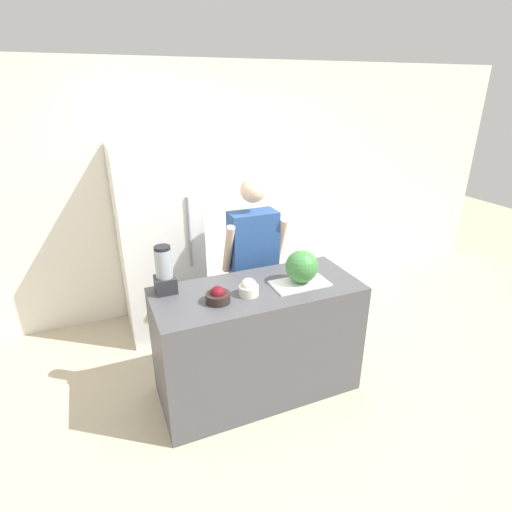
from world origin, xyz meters
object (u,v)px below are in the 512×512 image
at_px(refrigerator, 159,242).
at_px(watermelon, 302,267).
at_px(bowl_cherries, 218,296).
at_px(bowl_cream, 249,288).
at_px(person, 253,266).
at_px(blender, 164,272).

relative_size(refrigerator, watermelon, 7.49).
xyz_separation_m(bowl_cherries, bowl_cream, (0.24, 0.01, 0.01)).
height_order(person, blender, person).
bearing_deg(refrigerator, person, -44.56).
distance_m(watermelon, blender, 1.02).
bearing_deg(person, bowl_cream, -115.06).
bearing_deg(bowl_cherries, person, 50.66).
bearing_deg(refrigerator, blender, -97.53).
bearing_deg(watermelon, bowl_cream, -177.36).
xyz_separation_m(bowl_cream, blender, (-0.54, 0.28, 0.11)).
distance_m(person, bowl_cream, 0.73).
bearing_deg(watermelon, blender, 165.06).
bearing_deg(bowl_cream, bowl_cherries, -177.33).
xyz_separation_m(person, bowl_cream, (-0.30, -0.65, 0.15)).
relative_size(watermelon, bowl_cream, 1.76).
relative_size(person, blender, 4.60).
distance_m(person, blender, 0.95).
height_order(person, watermelon, person).
relative_size(person, bowl_cherries, 9.49).
bearing_deg(refrigerator, bowl_cream, -73.24).
distance_m(person, bowl_cherries, 0.86).
distance_m(bowl_cherries, blender, 0.44).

